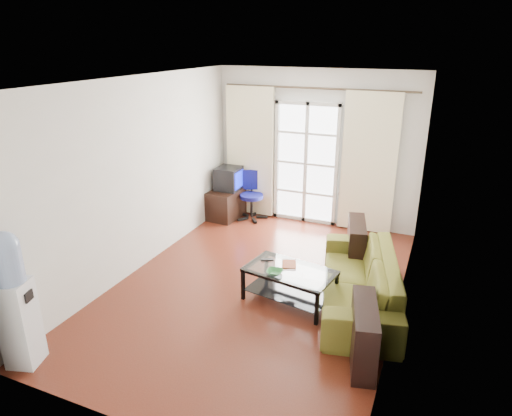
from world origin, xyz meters
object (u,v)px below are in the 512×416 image
(coffee_table, at_px, (290,281))
(water_cooler, at_px, (14,298))
(sofa, at_px, (359,280))
(tv_stand, at_px, (226,204))
(crt_tv, at_px, (228,178))
(task_chair, at_px, (252,205))

(coffee_table, xyz_separation_m, water_cooler, (-2.11, -2.18, 0.48))
(sofa, bearing_deg, water_cooler, -63.02)
(tv_stand, xyz_separation_m, water_cooler, (-0.07, -4.47, 0.50))
(coffee_table, bearing_deg, sofa, 20.58)
(coffee_table, bearing_deg, water_cooler, -134.09)
(crt_tv, bearing_deg, coffee_table, -50.75)
(sofa, relative_size, tv_stand, 3.26)
(coffee_table, distance_m, crt_tv, 3.16)
(water_cooler, bearing_deg, tv_stand, 72.42)
(coffee_table, xyz_separation_m, tv_stand, (-2.04, 2.30, -0.02))
(crt_tv, relative_size, water_cooler, 0.32)
(crt_tv, relative_size, task_chair, 0.54)
(sofa, distance_m, crt_tv, 3.54)
(coffee_table, xyz_separation_m, task_chair, (-1.59, 2.45, -0.03))
(sofa, height_order, crt_tv, crt_tv)
(sofa, relative_size, coffee_table, 2.00)
(task_chair, height_order, water_cooler, water_cooler)
(tv_stand, height_order, task_chair, task_chair)
(sofa, xyz_separation_m, crt_tv, (-2.85, 2.07, 0.42))
(water_cooler, bearing_deg, crt_tv, 72.40)
(task_chair, bearing_deg, sofa, -62.49)
(crt_tv, xyz_separation_m, task_chair, (0.44, 0.08, -0.48))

